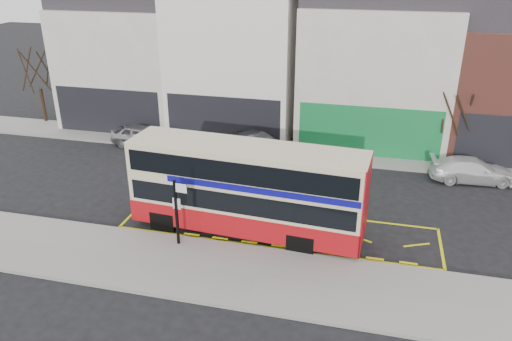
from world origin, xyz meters
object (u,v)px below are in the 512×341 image
(double_decker_bus, at_px, (247,188))
(car_silver, at_px, (143,136))
(car_white, at_px, (472,170))
(street_tree_left, at_px, (35,58))
(bus_stop_post, at_px, (178,206))
(street_tree_right, at_px, (458,100))
(car_grey, at_px, (258,146))

(double_decker_bus, bearing_deg, car_silver, 140.95)
(car_white, distance_m, street_tree_left, 29.03)
(double_decker_bus, distance_m, car_silver, 12.52)
(double_decker_bus, relative_size, bus_stop_post, 3.52)
(car_white, relative_size, street_tree_left, 0.65)
(street_tree_right, bearing_deg, bus_stop_post, -134.26)
(car_silver, relative_size, car_white, 0.94)
(car_grey, xyz_separation_m, street_tree_right, (11.04, 1.80, 3.10))
(bus_stop_post, xyz_separation_m, car_grey, (0.85, 10.40, -1.19))
(bus_stop_post, bearing_deg, car_grey, 89.99)
(double_decker_bus, bearing_deg, bus_stop_post, -138.30)
(street_tree_right, bearing_deg, car_grey, -170.73)
(street_tree_left, distance_m, street_tree_right, 27.63)
(car_silver, bearing_deg, street_tree_left, 82.79)
(car_white, distance_m, street_tree_right, 4.02)
(car_white, relative_size, street_tree_right, 0.79)
(double_decker_bus, height_order, car_white, double_decker_bus)
(car_silver, bearing_deg, car_white, -80.94)
(car_grey, bearing_deg, bus_stop_post, -167.44)
(double_decker_bus, xyz_separation_m, car_grey, (-1.59, 8.51, -1.42))
(street_tree_left, bearing_deg, car_silver, -17.60)
(double_decker_bus, relative_size, car_white, 2.33)
(bus_stop_post, height_order, street_tree_left, street_tree_left)
(car_grey, xyz_separation_m, street_tree_left, (-16.56, 2.87, 3.92))
(double_decker_bus, distance_m, bus_stop_post, 3.09)
(car_white, bearing_deg, bus_stop_post, 122.01)
(double_decker_bus, height_order, street_tree_right, street_tree_right)
(double_decker_bus, bearing_deg, street_tree_right, 51.58)
(car_silver, bearing_deg, car_grey, -79.51)
(car_silver, relative_size, street_tree_left, 0.61)
(street_tree_left, height_order, street_tree_right, street_tree_left)
(double_decker_bus, bearing_deg, street_tree_left, 151.98)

